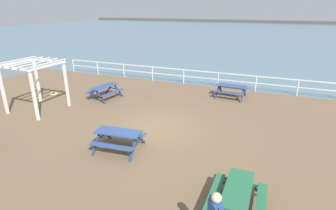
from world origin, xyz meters
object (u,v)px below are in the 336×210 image
at_px(picnic_table_near_left, 237,193).
at_px(lattice_pergola, 33,74).
at_px(picnic_table_mid_centre, 105,89).
at_px(picnic_table_near_right, 119,136).
at_px(picnic_table_far_left, 231,88).

distance_m(picnic_table_near_left, lattice_pergola, 11.99).
xyz_separation_m(picnic_table_mid_centre, lattice_pergola, (-2.22, -3.08, 1.41)).
bearing_deg(lattice_pergola, picnic_table_near_left, -18.06).
height_order(picnic_table_near_right, picnic_table_far_left, same).
bearing_deg(picnic_table_near_left, picnic_table_near_right, 70.72).
xyz_separation_m(picnic_table_near_left, picnic_table_near_right, (-4.86, 1.71, 0.00)).
bearing_deg(picnic_table_mid_centre, lattice_pergola, 153.65).
distance_m(picnic_table_near_left, picnic_table_mid_centre, 11.37).
xyz_separation_m(picnic_table_near_right, lattice_pergola, (-6.44, 2.04, 1.41)).
bearing_deg(lattice_pergola, picnic_table_near_right, -17.26).
height_order(picnic_table_near_left, picnic_table_mid_centre, same).
distance_m(picnic_table_mid_centre, picnic_table_far_left, 7.88).
relative_size(picnic_table_near_right, picnic_table_far_left, 1.03).
bearing_deg(picnic_table_mid_centre, picnic_table_near_left, -117.52).
xyz_separation_m(picnic_table_near_left, lattice_pergola, (-11.30, 3.76, 1.41)).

